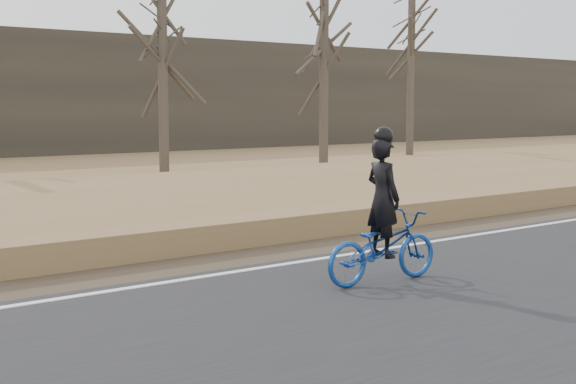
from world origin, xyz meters
TOP-DOWN VIEW (x-y plane):
  - ground at (0.00, 0.00)m, footprint 120.00×120.00m
  - road at (0.00, -2.50)m, footprint 120.00×6.00m
  - edge_line at (0.00, 0.20)m, footprint 120.00×0.12m
  - shoulder at (0.00, 1.20)m, footprint 120.00×1.60m
  - embankment at (0.00, 4.20)m, footprint 120.00×5.00m
  - ballast at (0.00, 8.00)m, footprint 120.00×3.00m
  - railroad at (0.00, 8.00)m, footprint 120.00×2.40m
  - cyclist at (-2.39, -1.55)m, footprint 1.85×0.76m
  - bare_tree_center at (4.20, 16.16)m, footprint 0.36×0.36m
  - bare_tree_right at (10.20, 14.44)m, footprint 0.36×0.36m
  - bare_tree_far_right at (18.90, 18.16)m, footprint 0.36×0.36m

SIDE VIEW (x-z plane):
  - ground at x=0.00m, z-range 0.00..0.00m
  - shoulder at x=0.00m, z-range 0.00..0.04m
  - road at x=0.00m, z-range 0.00..0.06m
  - edge_line at x=0.00m, z-range 0.06..0.07m
  - embankment at x=0.00m, z-range 0.00..0.44m
  - ballast at x=0.00m, z-range 0.00..0.45m
  - railroad at x=0.00m, z-range 0.38..0.67m
  - cyclist at x=-2.39m, z-range -0.33..1.75m
  - bare_tree_center at x=4.20m, z-range 0.00..7.75m
  - bare_tree_right at x=10.20m, z-range 0.00..7.86m
  - bare_tree_far_right at x=18.90m, z-range 0.00..8.26m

